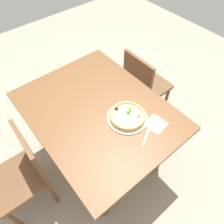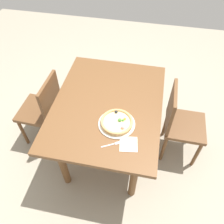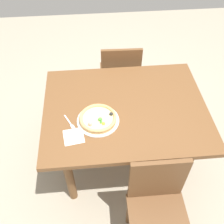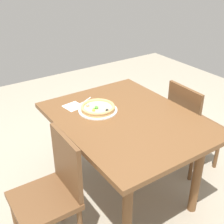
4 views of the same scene
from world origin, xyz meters
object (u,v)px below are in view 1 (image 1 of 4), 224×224
pizza (127,116)px  fork (147,135)px  plate (127,118)px  chair_far (144,85)px  napkin (156,124)px  chair_near (23,173)px  dining_table (98,117)px

pizza → fork: bearing=1.9°
plate → chair_far: bearing=121.7°
chair_far → napkin: size_ratio=6.27×
chair_near → chair_far: bearing=-84.1°
chair_near → plate: (0.26, 0.83, 0.28)m
chair_near → fork: chair_near is taller
napkin → plate: bearing=-144.4°
chair_near → chair_far: size_ratio=1.00×
chair_far → napkin: (0.54, -0.45, 0.27)m
dining_table → plate: size_ratio=4.06×
chair_near → dining_table: bearing=-91.5°
plate → napkin: plate is taller
chair_near → plate: bearing=-105.5°
chair_far → pizza: (0.36, -0.58, 0.30)m
chair_far → fork: bearing=-45.0°
plate → napkin: size_ratio=2.24×
dining_table → napkin: 0.48m
chair_far → napkin: chair_far is taller
fork → chair_near: bearing=123.3°
chair_near → pizza: size_ratio=3.18×
chair_near → plate: chair_near is taller
pizza → napkin: size_ratio=1.97×
chair_far → pizza: bearing=-57.7°
fork → napkin: bearing=-16.1°
dining_table → chair_near: bearing=-93.5°
dining_table → chair_near: (-0.04, -0.71, -0.17)m
chair_near → napkin: bearing=-112.7°
plate → fork: bearing=2.1°
dining_table → plate: 0.27m
dining_table → pizza: 0.29m
plate → napkin: 0.22m
fork → napkin: (-0.02, 0.12, -0.00)m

